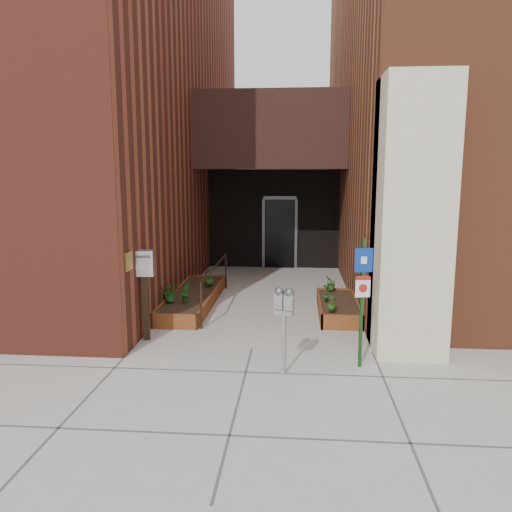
# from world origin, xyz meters

# --- Properties ---
(ground) EXTENTS (80.00, 80.00, 0.00)m
(ground) POSITION_xyz_m (0.00, 0.00, 0.00)
(ground) COLOR #9E9991
(ground) RESTS_ON ground
(architecture) EXTENTS (20.00, 14.60, 10.00)m
(architecture) POSITION_xyz_m (-0.18, 6.89, 4.98)
(architecture) COLOR maroon
(architecture) RESTS_ON ground
(planter_left) EXTENTS (0.90, 3.60, 0.30)m
(planter_left) POSITION_xyz_m (-1.55, 2.70, 0.13)
(planter_left) COLOR brown
(planter_left) RESTS_ON ground
(planter_right) EXTENTS (0.80, 2.20, 0.30)m
(planter_right) POSITION_xyz_m (1.60, 2.20, 0.13)
(planter_right) COLOR brown
(planter_right) RESTS_ON ground
(handrail) EXTENTS (0.04, 3.34, 0.90)m
(handrail) POSITION_xyz_m (-1.05, 2.65, 0.75)
(handrail) COLOR black
(handrail) RESTS_ON ground
(parking_meter) EXTENTS (0.30, 0.20, 1.30)m
(parking_meter) POSITION_xyz_m (0.56, -1.01, 1.01)
(parking_meter) COLOR #959597
(parking_meter) RESTS_ON ground
(sign_post) EXTENTS (0.27, 0.08, 1.97)m
(sign_post) POSITION_xyz_m (1.71, -0.64, 1.21)
(sign_post) COLOR #143814
(sign_post) RESTS_ON ground
(payment_dropbox) EXTENTS (0.35, 0.29, 1.60)m
(payment_dropbox) POSITION_xyz_m (-1.90, 0.33, 1.15)
(payment_dropbox) COLOR black
(payment_dropbox) RESTS_ON ground
(shrub_left_a) EXTENTS (0.47, 0.47, 0.41)m
(shrub_left_a) POSITION_xyz_m (-1.85, 1.85, 0.50)
(shrub_left_a) COLOR #1E621C
(shrub_left_a) RESTS_ON planter_left
(shrub_left_b) EXTENTS (0.24, 0.24, 0.35)m
(shrub_left_b) POSITION_xyz_m (-1.55, 1.88, 0.48)
(shrub_left_b) COLOR #1C621D
(shrub_left_b) RESTS_ON planter_left
(shrub_left_c) EXTENTS (0.29, 0.29, 0.37)m
(shrub_left_c) POSITION_xyz_m (-1.32, 3.36, 0.49)
(shrub_left_c) COLOR #215418
(shrub_left_c) RESTS_ON planter_left
(shrub_left_d) EXTENTS (0.24, 0.24, 0.34)m
(shrub_left_d) POSITION_xyz_m (-1.38, 3.68, 0.47)
(shrub_left_d) COLOR #18551D
(shrub_left_d) RESTS_ON planter_left
(shrub_right_a) EXTENTS (0.22, 0.22, 0.30)m
(shrub_right_a) POSITION_xyz_m (1.41, 1.40, 0.45)
(shrub_right_a) COLOR #254F16
(shrub_right_a) RESTS_ON planter_right
(shrub_right_b) EXTENTS (0.26, 0.26, 0.35)m
(shrub_right_b) POSITION_xyz_m (1.35, 2.16, 0.47)
(shrub_right_b) COLOR #1A5D1D
(shrub_right_b) RESTS_ON planter_right
(shrub_right_c) EXTENTS (0.34, 0.34, 0.32)m
(shrub_right_c) POSITION_xyz_m (1.51, 3.10, 0.46)
(shrub_right_c) COLOR #2B621C
(shrub_right_c) RESTS_ON planter_right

